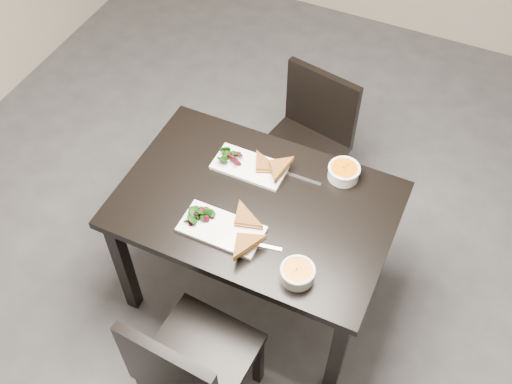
% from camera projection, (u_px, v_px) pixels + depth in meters
% --- Properties ---
extents(ground, '(5.00, 5.00, 0.00)m').
position_uv_depth(ground, '(310.00, 298.00, 3.14)').
color(ground, '#47474C').
rests_on(ground, ground).
extents(table, '(1.20, 0.80, 0.75)m').
position_uv_depth(table, '(256.00, 216.00, 2.67)').
color(table, black).
rests_on(table, ground).
extents(chair_near, '(0.45, 0.45, 0.85)m').
position_uv_depth(chair_near, '(189.00, 366.00, 2.40)').
color(chair_near, black).
rests_on(chair_near, ground).
extents(chair_far, '(0.49, 0.49, 0.85)m').
position_uv_depth(chair_far, '(308.00, 138.00, 3.21)').
color(chair_far, black).
rests_on(chair_far, ground).
extents(plate_near, '(0.35, 0.18, 0.02)m').
position_uv_depth(plate_near, '(222.00, 229.00, 2.49)').
color(plate_near, white).
rests_on(plate_near, table).
extents(sandwich_near, '(0.20, 0.17, 0.06)m').
position_uv_depth(sandwich_near, '(237.00, 227.00, 2.45)').
color(sandwich_near, '#97521F').
rests_on(sandwich_near, plate_near).
extents(salad_near, '(0.11, 0.10, 0.05)m').
position_uv_depth(salad_near, '(200.00, 217.00, 2.49)').
color(salad_near, black).
rests_on(salad_near, plate_near).
extents(soup_bowl_near, '(0.14, 0.14, 0.06)m').
position_uv_depth(soup_bowl_near, '(298.00, 273.00, 2.33)').
color(soup_bowl_near, white).
rests_on(soup_bowl_near, table).
extents(cutlery_near, '(0.18, 0.05, 0.00)m').
position_uv_depth(cutlery_near, '(261.00, 245.00, 2.45)').
color(cutlery_near, silver).
rests_on(cutlery_near, table).
extents(plate_far, '(0.33, 0.17, 0.02)m').
position_uv_depth(plate_far, '(250.00, 167.00, 2.71)').
color(plate_far, white).
rests_on(plate_far, table).
extents(sandwich_far, '(0.20, 0.18, 0.05)m').
position_uv_depth(sandwich_far, '(261.00, 168.00, 2.66)').
color(sandwich_far, '#97521F').
rests_on(sandwich_far, plate_far).
extents(salad_far, '(0.10, 0.09, 0.05)m').
position_uv_depth(salad_far, '(230.00, 155.00, 2.71)').
color(salad_far, black).
rests_on(salad_far, plate_far).
extents(soup_bowl_far, '(0.15, 0.15, 0.07)m').
position_uv_depth(soup_bowl_far, '(344.00, 171.00, 2.66)').
color(soup_bowl_far, white).
rests_on(soup_bowl_far, table).
extents(cutlery_far, '(0.18, 0.02, 0.00)m').
position_uv_depth(cutlery_far, '(302.00, 178.00, 2.68)').
color(cutlery_far, silver).
rests_on(cutlery_far, table).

